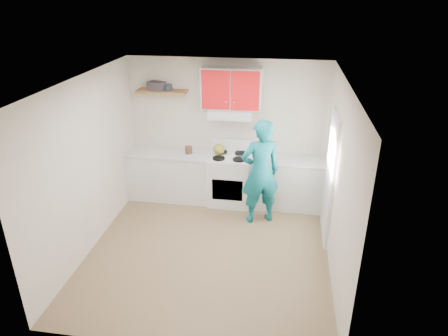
% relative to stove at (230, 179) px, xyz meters
% --- Properties ---
extents(floor, '(3.80, 3.80, 0.00)m').
position_rel_stove_xyz_m(floor, '(-0.10, -1.57, -0.46)').
color(floor, brown).
rests_on(floor, ground).
extents(ceiling, '(3.60, 3.80, 0.04)m').
position_rel_stove_xyz_m(ceiling, '(-0.10, -1.57, 2.14)').
color(ceiling, white).
rests_on(ceiling, floor).
extents(back_wall, '(3.60, 0.04, 2.60)m').
position_rel_stove_xyz_m(back_wall, '(-0.10, 0.32, 0.84)').
color(back_wall, beige).
rests_on(back_wall, floor).
extents(front_wall, '(3.60, 0.04, 2.60)m').
position_rel_stove_xyz_m(front_wall, '(-0.10, -3.47, 0.84)').
color(front_wall, beige).
rests_on(front_wall, floor).
extents(left_wall, '(0.04, 3.80, 2.60)m').
position_rel_stove_xyz_m(left_wall, '(-1.90, -1.57, 0.84)').
color(left_wall, beige).
rests_on(left_wall, floor).
extents(right_wall, '(0.04, 3.80, 2.60)m').
position_rel_stove_xyz_m(right_wall, '(1.70, -1.57, 0.84)').
color(right_wall, beige).
rests_on(right_wall, floor).
extents(door, '(0.05, 0.85, 2.05)m').
position_rel_stove_xyz_m(door, '(1.68, -0.88, 0.56)').
color(door, white).
rests_on(door, floor).
extents(door_glass, '(0.01, 0.55, 0.95)m').
position_rel_stove_xyz_m(door_glass, '(1.65, -0.88, 0.99)').
color(door_glass, white).
rests_on(door_glass, door).
extents(counter_left, '(1.52, 0.60, 0.90)m').
position_rel_stove_xyz_m(counter_left, '(-1.14, 0.02, -0.01)').
color(counter_left, silver).
rests_on(counter_left, floor).
extents(counter_right, '(1.32, 0.60, 0.90)m').
position_rel_stove_xyz_m(counter_right, '(1.04, 0.02, -0.01)').
color(counter_right, silver).
rests_on(counter_right, floor).
extents(stove, '(0.76, 0.65, 0.92)m').
position_rel_stove_xyz_m(stove, '(0.00, 0.00, 0.00)').
color(stove, white).
rests_on(stove, floor).
extents(range_hood, '(0.76, 0.44, 0.15)m').
position_rel_stove_xyz_m(range_hood, '(0.00, 0.10, 1.24)').
color(range_hood, silver).
rests_on(range_hood, back_wall).
extents(upper_cabinets, '(1.02, 0.33, 0.70)m').
position_rel_stove_xyz_m(upper_cabinets, '(0.00, 0.16, 1.66)').
color(upper_cabinets, red).
rests_on(upper_cabinets, back_wall).
extents(shelf, '(0.90, 0.30, 0.04)m').
position_rel_stove_xyz_m(shelf, '(-1.25, 0.18, 1.56)').
color(shelf, brown).
rests_on(shelf, back_wall).
extents(books, '(0.33, 0.28, 0.15)m').
position_rel_stove_xyz_m(books, '(-1.34, 0.17, 1.65)').
color(books, '#383135').
rests_on(books, shelf).
extents(tin, '(0.17, 0.17, 0.10)m').
position_rel_stove_xyz_m(tin, '(-1.14, 0.21, 1.63)').
color(tin, '#333D4C').
rests_on(tin, shelf).
extents(kettle, '(0.29, 0.29, 0.19)m').
position_rel_stove_xyz_m(kettle, '(-0.22, 0.09, 0.55)').
color(kettle, olive).
rests_on(kettle, stove).
extents(crock, '(0.14, 0.14, 0.16)m').
position_rel_stove_xyz_m(crock, '(-0.76, 0.02, 0.52)').
color(crock, '#482E1F').
rests_on(crock, counter_left).
extents(cutting_board, '(0.31, 0.24, 0.02)m').
position_rel_stove_xyz_m(cutting_board, '(0.70, 0.05, 0.45)').
color(cutting_board, olive).
rests_on(cutting_board, counter_right).
extents(silicone_mat, '(0.33, 0.30, 0.01)m').
position_rel_stove_xyz_m(silicone_mat, '(1.49, 0.03, 0.44)').
color(silicone_mat, '#B01512').
rests_on(silicone_mat, counter_right).
extents(person, '(0.78, 0.65, 1.82)m').
position_rel_stove_xyz_m(person, '(0.59, -0.58, 0.45)').
color(person, '#0C6973').
rests_on(person, floor).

